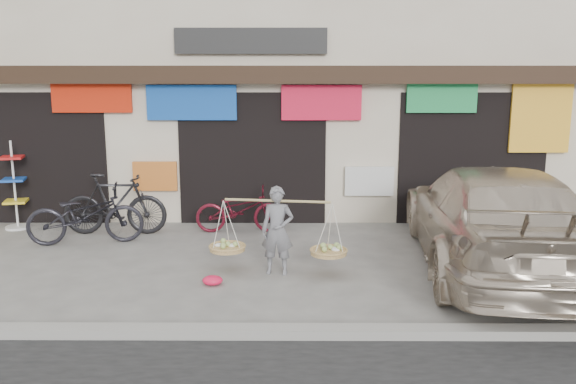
{
  "coord_description": "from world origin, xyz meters",
  "views": [
    {
      "loc": [
        0.8,
        -8.87,
        3.2
      ],
      "look_at": [
        0.74,
        0.9,
        1.19
      ],
      "focal_mm": 38.0,
      "sensor_mm": 36.0,
      "label": 1
    }
  ],
  "objects_px": {
    "bike_1": "(115,204)",
    "bike_0": "(85,215)",
    "street_vendor": "(277,235)",
    "bike_2": "(240,210)",
    "suv": "(493,218)",
    "display_rack": "(15,194)"
  },
  "relations": [
    {
      "from": "bike_2",
      "to": "suv",
      "type": "xyz_separation_m",
      "value": [
        4.25,
        -2.16,
        0.39
      ]
    },
    {
      "from": "street_vendor",
      "to": "bike_1",
      "type": "xyz_separation_m",
      "value": [
        -3.2,
        2.28,
        -0.03
      ]
    },
    {
      "from": "bike_2",
      "to": "suv",
      "type": "height_order",
      "value": "suv"
    },
    {
      "from": "bike_1",
      "to": "display_rack",
      "type": "relative_size",
      "value": 1.13
    },
    {
      "from": "suv",
      "to": "display_rack",
      "type": "distance_m",
      "value": 9.09
    },
    {
      "from": "bike_2",
      "to": "suv",
      "type": "distance_m",
      "value": 4.78
    },
    {
      "from": "street_vendor",
      "to": "suv",
      "type": "bearing_deg",
      "value": 12.19
    },
    {
      "from": "bike_0",
      "to": "bike_2",
      "type": "bearing_deg",
      "value": -84.83
    },
    {
      "from": "bike_2",
      "to": "display_rack",
      "type": "xyz_separation_m",
      "value": [
        -4.52,
        0.26,
        0.26
      ]
    },
    {
      "from": "bike_2",
      "to": "bike_0",
      "type": "bearing_deg",
      "value": 103.75
    },
    {
      "from": "bike_1",
      "to": "street_vendor",
      "type": "bearing_deg",
      "value": -125.93
    },
    {
      "from": "bike_0",
      "to": "bike_2",
      "type": "xyz_separation_m",
      "value": [
        2.76,
        0.82,
        -0.09
      ]
    },
    {
      "from": "bike_0",
      "to": "suv",
      "type": "height_order",
      "value": "suv"
    },
    {
      "from": "street_vendor",
      "to": "bike_1",
      "type": "relative_size",
      "value": 1.08
    },
    {
      "from": "street_vendor",
      "to": "suv",
      "type": "height_order",
      "value": "suv"
    },
    {
      "from": "bike_1",
      "to": "bike_0",
      "type": "bearing_deg",
      "value": 150.6
    },
    {
      "from": "bike_1",
      "to": "bike_2",
      "type": "relative_size",
      "value": 1.17
    },
    {
      "from": "display_rack",
      "to": "street_vendor",
      "type": "bearing_deg",
      "value": -27.06
    },
    {
      "from": "bike_0",
      "to": "bike_1",
      "type": "bearing_deg",
      "value": -40.36
    },
    {
      "from": "bike_1",
      "to": "display_rack",
      "type": "bearing_deg",
      "value": 77.92
    },
    {
      "from": "street_vendor",
      "to": "bike_2",
      "type": "xyz_separation_m",
      "value": [
        -0.8,
        2.45,
        -0.18
      ]
    },
    {
      "from": "suv",
      "to": "bike_1",
      "type": "bearing_deg",
      "value": -11.33
    }
  ]
}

